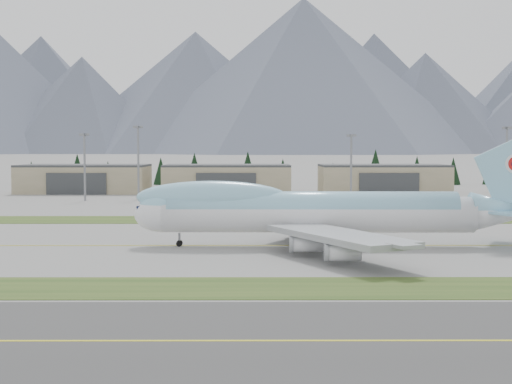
{
  "coord_description": "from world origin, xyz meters",
  "views": [
    {
      "loc": [
        -4.68,
        -124.41,
        17.18
      ],
      "look_at": [
        -4.29,
        23.63,
        8.0
      ],
      "focal_mm": 50.0,
      "sensor_mm": 36.0,
      "label": 1
    }
  ],
  "objects_px": {
    "boeing_747_freighter": "(313,211)",
    "service_vehicle_c": "(474,197)",
    "hangar_left": "(85,179)",
    "service_vehicle_b": "(278,199)",
    "hangar_center": "(227,179)",
    "service_vehicle_a": "(148,197)",
    "hangar_right": "(383,178)"
  },
  "relations": [
    {
      "from": "hangar_right",
      "to": "service_vehicle_b",
      "type": "bearing_deg",
      "value": -139.15
    },
    {
      "from": "service_vehicle_b",
      "to": "hangar_center",
      "type": "bearing_deg",
      "value": 42.83
    },
    {
      "from": "hangar_right",
      "to": "service_vehicle_c",
      "type": "relative_size",
      "value": 13.57
    },
    {
      "from": "boeing_747_freighter",
      "to": "service_vehicle_a",
      "type": "distance_m",
      "value": 135.24
    },
    {
      "from": "hangar_right",
      "to": "service_vehicle_a",
      "type": "bearing_deg",
      "value": -164.24
    },
    {
      "from": "hangar_left",
      "to": "service_vehicle_b",
      "type": "bearing_deg",
      "value": -26.12
    },
    {
      "from": "service_vehicle_b",
      "to": "service_vehicle_c",
      "type": "bearing_deg",
      "value": -67.24
    },
    {
      "from": "hangar_center",
      "to": "service_vehicle_a",
      "type": "xyz_separation_m",
      "value": [
        -26.97,
        -24.55,
        -5.39
      ]
    },
    {
      "from": "hangar_left",
      "to": "hangar_right",
      "type": "xyz_separation_m",
      "value": [
        115.0,
        0.0,
        0.0
      ]
    },
    {
      "from": "boeing_747_freighter",
      "to": "hangar_center",
      "type": "distance_m",
      "value": 152.39
    },
    {
      "from": "boeing_747_freighter",
      "to": "service_vehicle_c",
      "type": "relative_size",
      "value": 20.03
    },
    {
      "from": "hangar_left",
      "to": "hangar_center",
      "type": "bearing_deg",
      "value": 0.0
    },
    {
      "from": "hangar_left",
      "to": "service_vehicle_c",
      "type": "relative_size",
      "value": 13.57
    },
    {
      "from": "service_vehicle_c",
      "to": "boeing_747_freighter",
      "type": "bearing_deg",
      "value": -132.61
    },
    {
      "from": "hangar_center",
      "to": "service_vehicle_b",
      "type": "height_order",
      "value": "hangar_center"
    },
    {
      "from": "hangar_center",
      "to": "service_vehicle_a",
      "type": "bearing_deg",
      "value": -137.69
    },
    {
      "from": "service_vehicle_a",
      "to": "hangar_left",
      "type": "bearing_deg",
      "value": 144.79
    },
    {
      "from": "hangar_center",
      "to": "hangar_right",
      "type": "distance_m",
      "value": 60.0
    },
    {
      "from": "boeing_747_freighter",
      "to": "hangar_center",
      "type": "xyz_separation_m",
      "value": [
        -20.64,
        150.98,
        -0.81
      ]
    },
    {
      "from": "boeing_747_freighter",
      "to": "service_vehicle_c",
      "type": "xyz_separation_m",
      "value": [
        66.04,
        123.38,
        -6.2
      ]
    },
    {
      "from": "hangar_left",
      "to": "service_vehicle_c",
      "type": "bearing_deg",
      "value": -11.02
    },
    {
      "from": "boeing_747_freighter",
      "to": "service_vehicle_a",
      "type": "xyz_separation_m",
      "value": [
        -47.61,
        126.43,
        -6.2
      ]
    },
    {
      "from": "hangar_left",
      "to": "service_vehicle_b",
      "type": "xyz_separation_m",
      "value": [
        73.39,
        -35.98,
        -5.39
      ]
    },
    {
      "from": "boeing_747_freighter",
      "to": "service_vehicle_b",
      "type": "relative_size",
      "value": 19.12
    },
    {
      "from": "boeing_747_freighter",
      "to": "hangar_left",
      "type": "distance_m",
      "value": 168.87
    },
    {
      "from": "hangar_left",
      "to": "boeing_747_freighter",
      "type": "bearing_deg",
      "value": -63.39
    },
    {
      "from": "service_vehicle_c",
      "to": "service_vehicle_a",
      "type": "bearing_deg",
      "value": 164.01
    },
    {
      "from": "service_vehicle_a",
      "to": "service_vehicle_b",
      "type": "xyz_separation_m",
      "value": [
        45.36,
        -11.44,
        0.0
      ]
    },
    {
      "from": "hangar_right",
      "to": "service_vehicle_a",
      "type": "xyz_separation_m",
      "value": [
        -86.97,
        -24.55,
        -5.39
      ]
    },
    {
      "from": "hangar_center",
      "to": "service_vehicle_c",
      "type": "distance_m",
      "value": 91.13
    },
    {
      "from": "hangar_center",
      "to": "service_vehicle_b",
      "type": "distance_m",
      "value": 40.77
    },
    {
      "from": "boeing_747_freighter",
      "to": "service_vehicle_c",
      "type": "distance_m",
      "value": 140.08
    }
  ]
}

